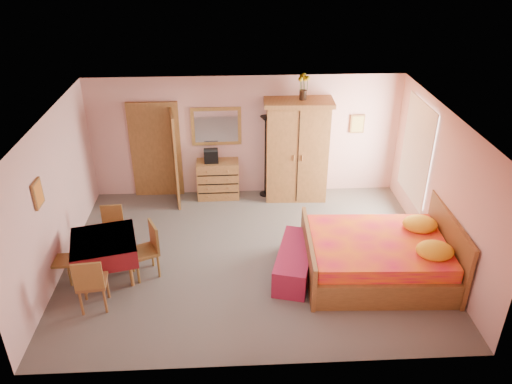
{
  "coord_description": "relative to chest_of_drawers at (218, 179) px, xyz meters",
  "views": [
    {
      "loc": [
        -0.3,
        -7.31,
        5.25
      ],
      "look_at": [
        0.1,
        0.3,
        1.15
      ],
      "focal_mm": 35.0,
      "sensor_mm": 36.0,
      "label": 1
    }
  ],
  "objects": [
    {
      "name": "wall_left",
      "position": [
        -2.64,
        -2.27,
        0.88
      ],
      "size": [
        0.1,
        5.0,
        2.6
      ],
      "primitive_type": "cube",
      "color": "#DFA9A2",
      "rests_on": "floor"
    },
    {
      "name": "stereo",
      "position": [
        -0.13,
        -0.01,
        0.56
      ],
      "size": [
        0.3,
        0.23,
        0.28
      ],
      "primitive_type": "cube",
      "rotation": [
        0.0,
        0.0,
        0.04
      ],
      "color": "black",
      "rests_on": "chest_of_drawers"
    },
    {
      "name": "picture_back",
      "position": [
        2.96,
        0.2,
        1.13
      ],
      "size": [
        0.3,
        0.04,
        0.4
      ],
      "primitive_type": "cube",
      "color": "#D8BF59",
      "rests_on": "wall_back"
    },
    {
      "name": "bench",
      "position": [
        1.32,
        -2.79,
        -0.18
      ],
      "size": [
        0.89,
        1.53,
        0.48
      ],
      "primitive_type": "cube",
      "rotation": [
        0.0,
        0.0,
        -0.27
      ],
      "color": "maroon",
      "rests_on": "floor"
    },
    {
      "name": "dining_table",
      "position": [
        -1.82,
        -2.71,
        -0.05
      ],
      "size": [
        1.23,
        1.23,
        0.75
      ],
      "primitive_type": "cube",
      "rotation": [
        0.0,
        0.0,
        0.24
      ],
      "color": "maroon",
      "rests_on": "floor"
    },
    {
      "name": "chair_east",
      "position": [
        -1.19,
        -2.68,
        0.05
      ],
      "size": [
        0.57,
        0.57,
        0.95
      ],
      "primitive_type": "cube",
      "rotation": [
        0.0,
        0.0,
        2.0
      ],
      "color": "olive",
      "rests_on": "floor"
    },
    {
      "name": "chair_north",
      "position": [
        -1.87,
        -1.93,
        0.0
      ],
      "size": [
        0.4,
        0.4,
        0.84
      ],
      "primitive_type": "cube",
      "rotation": [
        0.0,
        0.0,
        3.19
      ],
      "color": "#A66A38",
      "rests_on": "floor"
    },
    {
      "name": "floor",
      "position": [
        0.61,
        -2.27,
        -0.42
      ],
      "size": [
        6.5,
        6.5,
        0.0
      ],
      "primitive_type": "plane",
      "color": "#66615A",
      "rests_on": "ground"
    },
    {
      "name": "chest_of_drawers",
      "position": [
        0.0,
        0.0,
        0.0
      ],
      "size": [
        0.89,
        0.45,
        0.84
      ],
      "primitive_type": "cube",
      "rotation": [
        0.0,
        0.0,
        0.01
      ],
      "color": "#A26B36",
      "rests_on": "floor"
    },
    {
      "name": "wall_back",
      "position": [
        0.61,
        0.23,
        0.88
      ],
      "size": [
        6.5,
        0.1,
        2.6
      ],
      "primitive_type": "cube",
      "color": "#DFA9A2",
      "rests_on": "floor"
    },
    {
      "name": "ceiling",
      "position": [
        0.61,
        -2.27,
        2.18
      ],
      "size": [
        6.5,
        6.5,
        0.0
      ],
      "primitive_type": "plane",
      "rotation": [
        3.14,
        0.0,
        0.0
      ],
      "color": "brown",
      "rests_on": "wall_back"
    },
    {
      "name": "doorway",
      "position": [
        -1.29,
        0.2,
        0.61
      ],
      "size": [
        1.06,
        0.12,
        2.15
      ],
      "primitive_type": "cube",
      "color": "#9E6B35",
      "rests_on": "floor"
    },
    {
      "name": "wall_mirror",
      "position": [
        0.0,
        0.21,
        1.13
      ],
      "size": [
        1.04,
        0.08,
        0.82
      ],
      "primitive_type": "cube",
      "rotation": [
        0.0,
        0.0,
        0.02
      ],
      "color": "white",
      "rests_on": "wall_back"
    },
    {
      "name": "floor_lamp",
      "position": [
        1.01,
        0.03,
        0.49
      ],
      "size": [
        0.26,
        0.26,
        1.81
      ],
      "primitive_type": "cube",
      "rotation": [
        0.0,
        0.0,
        -0.14
      ],
      "color": "black",
      "rests_on": "floor"
    },
    {
      "name": "window",
      "position": [
        3.82,
        -1.07,
        1.03
      ],
      "size": [
        0.08,
        1.4,
        1.95
      ],
      "primitive_type": "cube",
      "color": "white",
      "rests_on": "wall_right"
    },
    {
      "name": "chair_south",
      "position": [
        -1.86,
        -3.45,
        0.06
      ],
      "size": [
        0.47,
        0.47,
        0.95
      ],
      "primitive_type": "cube",
      "rotation": [
        0.0,
        0.0,
        0.1
      ],
      "color": "#955F32",
      "rests_on": "floor"
    },
    {
      "name": "sunflower_vase",
      "position": [
        1.75,
        -0.05,
        2.02
      ],
      "size": [
        0.22,
        0.22,
        0.53
      ],
      "primitive_type": "cube",
      "rotation": [
        0.0,
        0.0,
        -0.06
      ],
      "color": "gold",
      "rests_on": "wardrobe"
    },
    {
      "name": "picture_left",
      "position": [
        -2.61,
        -2.87,
        1.28
      ],
      "size": [
        0.04,
        0.32,
        0.42
      ],
      "primitive_type": "cube",
      "color": "orange",
      "rests_on": "wall_left"
    },
    {
      "name": "chair_west",
      "position": [
        -2.54,
        -2.78,
        -0.01
      ],
      "size": [
        0.39,
        0.39,
        0.82
      ],
      "primitive_type": "cube",
      "rotation": [
        0.0,
        0.0,
        -1.52
      ],
      "color": "olive",
      "rests_on": "floor"
    },
    {
      "name": "wall_front",
      "position": [
        0.61,
        -4.77,
        0.88
      ],
      "size": [
        6.5,
        0.1,
        2.6
      ],
      "primitive_type": "cube",
      "color": "#DFA9A2",
      "rests_on": "floor"
    },
    {
      "name": "wall_right",
      "position": [
        3.86,
        -2.27,
        0.88
      ],
      "size": [
        0.1,
        5.0,
        2.6
      ],
      "primitive_type": "cube",
      "color": "#DFA9A2",
      "rests_on": "floor"
    },
    {
      "name": "bed",
      "position": [
        2.68,
        -2.88,
        0.14
      ],
      "size": [
        2.49,
        2.0,
        1.12
      ],
      "primitive_type": "cube",
      "rotation": [
        0.0,
        0.0,
        -0.04
      ],
      "color": "red",
      "rests_on": "floor"
    },
    {
      "name": "wardrobe",
      "position": [
        1.66,
        -0.07,
        0.67
      ],
      "size": [
        1.42,
        0.77,
        2.18
      ],
      "primitive_type": "cube",
      "rotation": [
        0.0,
        0.0,
        -0.04
      ],
      "color": "#A46E37",
      "rests_on": "floor"
    }
  ]
}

